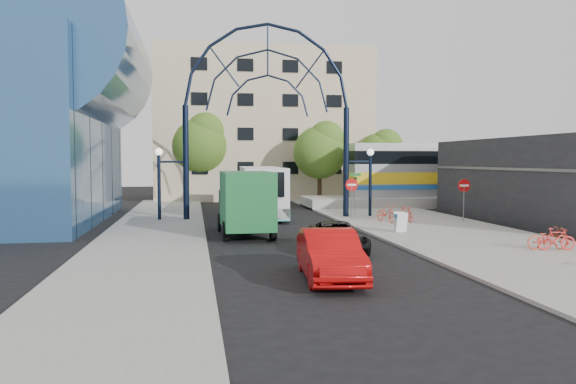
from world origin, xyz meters
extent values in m
plane|color=black|center=(0.00, 0.00, 0.00)|extent=(120.00, 120.00, 0.00)
cube|color=gray|center=(8.00, 4.00, 0.06)|extent=(8.00, 56.00, 0.12)
cube|color=gray|center=(-6.50, 6.00, 0.06)|extent=(5.00, 50.00, 0.12)
cylinder|color=black|center=(-5.00, 14.00, 3.50)|extent=(0.36, 0.36, 7.00)
cylinder|color=black|center=(5.00, 14.00, 3.50)|extent=(0.36, 0.36, 7.00)
cylinder|color=black|center=(-6.60, 14.00, 2.00)|extent=(0.20, 0.20, 4.00)
cylinder|color=black|center=(6.60, 14.00, 2.00)|extent=(0.20, 0.20, 4.00)
sphere|color=white|center=(-6.60, 14.00, 4.20)|extent=(0.44, 0.44, 0.44)
sphere|color=white|center=(6.60, 14.00, 4.20)|extent=(0.44, 0.44, 0.44)
cylinder|color=slate|center=(4.80, 12.00, 1.22)|extent=(0.06, 0.06, 2.20)
cylinder|color=red|center=(4.80, 12.00, 2.22)|extent=(0.80, 0.04, 0.80)
cube|color=white|center=(4.80, 11.97, 2.22)|extent=(0.55, 0.02, 0.12)
cylinder|color=slate|center=(11.00, 10.00, 1.22)|extent=(0.06, 0.06, 2.20)
cylinder|color=red|center=(11.00, 10.00, 2.22)|extent=(0.76, 0.04, 0.76)
cube|color=white|center=(11.00, 9.97, 2.22)|extent=(0.55, 0.02, 0.12)
cylinder|color=slate|center=(5.20, 12.60, 1.52)|extent=(0.05, 0.05, 2.80)
cube|color=#146626|center=(5.20, 12.60, 2.82)|extent=(0.70, 0.03, 0.18)
cube|color=#146626|center=(5.20, 12.60, 2.57)|extent=(0.03, 0.70, 0.18)
cube|color=white|center=(5.60, 5.80, 0.62)|extent=(0.55, 0.26, 0.99)
cube|color=white|center=(5.60, 6.15, 0.62)|extent=(0.55, 0.26, 0.99)
cube|color=#1E59A5|center=(5.60, 5.98, 0.95)|extent=(0.55, 0.42, 0.14)
cylinder|color=#29507E|center=(-12.00, 15.00, 10.00)|extent=(9.00, 16.00, 9.00)
cube|color=black|center=(16.00, 10.00, 2.50)|extent=(6.00, 16.00, 5.00)
cube|color=#CCB08D|center=(2.00, 35.00, 7.00)|extent=(20.00, 12.00, 14.00)
cube|color=gray|center=(20.00, 22.00, 0.40)|extent=(32.00, 5.00, 0.80)
cube|color=#B7B7BC|center=(20.00, 22.00, 2.90)|extent=(25.00, 3.00, 4.20)
cube|color=gold|center=(20.00, 22.00, 2.30)|extent=(25.10, 3.05, 0.90)
cube|color=black|center=(20.00, 22.00, 3.90)|extent=(25.05, 3.05, 1.00)
cube|color=#1E59A5|center=(20.00, 22.00, 1.60)|extent=(25.10, 3.05, 0.35)
cylinder|color=#382314|center=(6.00, 26.00, 1.26)|extent=(0.36, 0.36, 2.52)
sphere|color=#2B5C18|center=(6.00, 26.00, 4.34)|extent=(4.48, 4.48, 4.48)
sphere|color=#2B5C18|center=(6.50, 25.70, 5.46)|extent=(3.08, 3.08, 3.08)
cylinder|color=#382314|center=(-4.00, 30.00, 1.44)|extent=(0.36, 0.36, 2.88)
sphere|color=#2B5C18|center=(-4.00, 30.00, 4.96)|extent=(5.12, 5.12, 5.12)
sphere|color=#2B5C18|center=(-3.50, 29.70, 6.24)|extent=(3.52, 3.52, 3.52)
cylinder|color=#382314|center=(12.00, 28.00, 1.17)|extent=(0.36, 0.36, 2.34)
sphere|color=#2B5C18|center=(12.00, 28.00, 4.03)|extent=(4.16, 4.16, 4.16)
sphere|color=#2B5C18|center=(12.50, 27.70, 5.07)|extent=(2.86, 2.86, 2.86)
cube|color=white|center=(-0.08, 16.94, 1.76)|extent=(3.20, 11.70, 2.92)
cube|color=#5FD3D1|center=(-0.08, 16.94, 0.55)|extent=(3.23, 11.71, 0.70)
cube|color=black|center=(-0.08, 16.94, 2.37)|extent=(3.24, 11.48, 0.91)
cube|color=black|center=(-0.40, 11.09, 2.32)|extent=(1.91, 0.25, 1.41)
cube|color=black|center=(0.24, 22.68, 1.61)|extent=(2.42, 0.31, 1.61)
cylinder|color=black|center=(-1.13, 20.60, 0.48)|extent=(0.33, 0.98, 0.97)
cylinder|color=black|center=(1.37, 20.46, 0.48)|extent=(0.33, 0.98, 0.97)
cylinder|color=black|center=(-1.56, 12.74, 0.48)|extent=(0.33, 0.98, 0.97)
cylinder|color=black|center=(0.94, 12.60, 0.48)|extent=(0.33, 0.98, 0.97)
cube|color=black|center=(-2.10, 9.05, 1.05)|extent=(2.23, 2.32, 2.10)
cube|color=black|center=(-2.12, 10.20, 1.48)|extent=(1.91, 0.12, 0.95)
cube|color=#1A6532|center=(-2.06, 6.19, 1.81)|extent=(2.35, 4.42, 2.67)
cylinder|color=black|center=(-3.20, 8.75, 0.46)|extent=(0.26, 0.92, 0.92)
cylinder|color=black|center=(-1.00, 8.78, 0.46)|extent=(0.26, 0.92, 0.92)
cylinder|color=black|center=(-3.14, 5.03, 0.46)|extent=(0.26, 0.92, 0.92)
cylinder|color=black|center=(-0.95, 5.06, 0.46)|extent=(0.26, 0.92, 0.92)
imported|color=black|center=(1.14, 1.35, 0.61)|extent=(2.25, 4.46, 1.21)
imported|color=#B10A0B|center=(-0.40, -3.69, 0.77)|extent=(2.00, 4.81, 1.55)
imported|color=#EA4B2E|center=(6.43, 10.41, 0.62)|extent=(1.07, 2.00, 1.00)
imported|color=#EA3F2E|center=(7.56, 10.32, 0.59)|extent=(0.73, 1.64, 0.95)
imported|color=#D04629|center=(9.45, -0.17, 0.57)|extent=(1.74, 0.72, 0.90)
imported|color=#F93631|center=(9.68, -0.38, 0.56)|extent=(1.53, 0.74, 0.88)
camera|label=1|loc=(-4.54, -20.47, 3.71)|focal=35.00mm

